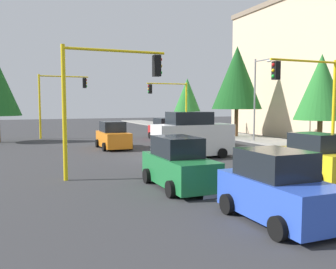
{
  "coord_description": "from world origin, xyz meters",
  "views": [
    {
      "loc": [
        21.76,
        -9.23,
        3.25
      ],
      "look_at": [
        -0.72,
        -0.06,
        1.2
      ],
      "focal_mm": 38.83,
      "sensor_mm": 36.0,
      "label": 1
    }
  ],
  "objects": [
    {
      "name": "apartment_block",
      "position": [
        -5.21,
        18.5,
        6.74
      ],
      "size": [
        20.36,
        9.3,
        13.46
      ],
      "color": "beige",
      "rests_on": "ground"
    },
    {
      "name": "traffic_signal_near_left",
      "position": [
        6.0,
        5.71,
        4.06
      ],
      "size": [
        0.36,
        4.59,
        5.74
      ],
      "color": "yellow",
      "rests_on": "ground"
    },
    {
      "name": "lane_arrow_near",
      "position": [
        11.51,
        -3.0,
        0.01
      ],
      "size": [
        2.4,
        1.1,
        1.1
      ],
      "color": "silver",
      "rests_on": "ground"
    },
    {
      "name": "car_blue",
      "position": [
        13.8,
        -2.72,
        0.9
      ],
      "size": [
        3.68,
        2.04,
        1.98
      ],
      "color": "blue",
      "rests_on": "ground"
    },
    {
      "name": "traffic_signal_far_right",
      "position": [
        -14.0,
        -5.74,
        4.22
      ],
      "size": [
        0.36,
        4.59,
        5.99
      ],
      "color": "yellow",
      "rests_on": "ground"
    },
    {
      "name": "car_yellow",
      "position": [
        9.54,
        2.61,
        0.9
      ],
      "size": [
        3.82,
        1.93,
        1.98
      ],
      "color": "yellow",
      "rests_on": "ground"
    },
    {
      "name": "tree_roadside_mid",
      "position": [
        -8.0,
        10.0,
        5.72
      ],
      "size": [
        4.75,
        4.75,
        8.7
      ],
      "color": "brown",
      "rests_on": "ground"
    },
    {
      "name": "car_green",
      "position": [
        9.02,
        -3.59,
        0.9
      ],
      "size": [
        4.07,
        1.96,
        1.98
      ],
      "color": "#1E7238",
      "rests_on": "ground"
    },
    {
      "name": "street_lamp_curbside",
      "position": [
        -3.61,
        9.2,
        4.35
      ],
      "size": [
        2.15,
        0.28,
        7.0
      ],
      "color": "slate",
      "rests_on": "ground"
    },
    {
      "name": "traffic_signal_near_right",
      "position": [
        6.0,
        -5.7,
        4.04
      ],
      "size": [
        0.36,
        4.59,
        5.71
      ],
      "color": "yellow",
      "rests_on": "ground"
    },
    {
      "name": "car_orange",
      "position": [
        -4.14,
        -2.99,
        0.9
      ],
      "size": [
        3.99,
        2.07,
        1.98
      ],
      "color": "orange",
      "rests_on": "ground"
    },
    {
      "name": "traffic_signal_far_left",
      "position": [
        -14.0,
        5.67,
        3.92
      ],
      "size": [
        0.36,
        4.59,
        5.53
      ],
      "color": "yellow",
      "rests_on": "ground"
    },
    {
      "name": "car_black",
      "position": [
        -3.86,
        3.55,
        0.9
      ],
      "size": [
        4.17,
        2.02,
        1.98
      ],
      "color": "black",
      "rests_on": "ground"
    },
    {
      "name": "ground_plane",
      "position": [
        0.0,
        0.0,
        0.0
      ],
      "size": [
        120.0,
        120.0,
        0.0
      ],
      "primitive_type": "plane",
      "color": "#353538"
    },
    {
      "name": "tree_roadside_far",
      "position": [
        -18.0,
        9.5,
        4.13
      ],
      "size": [
        3.48,
        3.48,
        6.32
      ],
      "color": "brown",
      "rests_on": "ground"
    },
    {
      "name": "tree_roadside_near",
      "position": [
        2.0,
        10.5,
        4.41
      ],
      "size": [
        3.7,
        3.7,
        6.75
      ],
      "color": "brown",
      "rests_on": "ground"
    },
    {
      "name": "sidewalk_kerb",
      "position": [
        -5.0,
        10.5,
        0.07
      ],
      "size": [
        80.0,
        4.0,
        0.15
      ],
      "primitive_type": "cube",
      "color": "gray",
      "rests_on": "ground"
    },
    {
      "name": "car_red",
      "position": [
        -9.12,
        2.95,
        0.9
      ],
      "size": [
        4.13,
        1.94,
        1.98
      ],
      "color": "red",
      "rests_on": "ground"
    },
    {
      "name": "delivery_van_white",
      "position": [
        2.0,
        0.43,
        1.28
      ],
      "size": [
        2.22,
        4.8,
        2.77
      ],
      "color": "white",
      "rests_on": "ground"
    },
    {
      "name": "pedestrian_crossing",
      "position": [
        4.46,
        7.68,
        0.91
      ],
      "size": [
        0.4,
        0.24,
        1.7
      ],
      "color": "#262638",
      "rests_on": "ground"
    }
  ]
}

